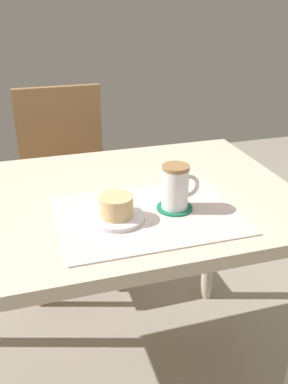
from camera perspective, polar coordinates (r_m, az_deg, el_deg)
The scene contains 8 objects.
ground_plane at distance 1.69m, azimuth -3.70°, elevation -23.51°, with size 4.40×4.40×0.02m, color #9E9384.
dining_table at distance 1.27m, azimuth -4.52°, elevation -4.09°, with size 1.09×0.74×0.72m.
wooden_chair at distance 1.97m, azimuth -10.34°, elevation 2.01°, with size 0.42×0.42×0.87m.
placemat at distance 1.12m, azimuth 0.59°, elevation -3.05°, with size 0.47×0.35×0.00m, color silver.
pastry_plate at distance 1.10m, azimuth -3.68°, elevation -3.39°, with size 0.14×0.14×0.01m, color white.
pastry at distance 1.08m, azimuth -3.73°, elevation -1.86°, with size 0.09×0.09×0.05m, color #E5BC7F.
coffee_coaster at distance 1.15m, azimuth 4.08°, elevation -2.11°, with size 0.10×0.10×0.01m, color #196B4C.
coffee_mug at distance 1.13m, azimuth 4.30°, elevation 0.72°, with size 0.10×0.07×0.12m.
Camera 1 is at (-0.22, -1.08, 1.26)m, focal length 40.00 mm.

